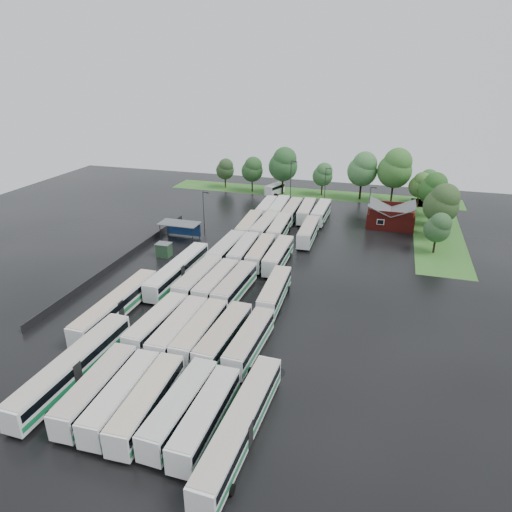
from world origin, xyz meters
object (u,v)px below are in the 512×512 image
(artic_bus_east, at_px, (241,425))
(minibus, at_px, (275,189))
(brick_building, at_px, (390,218))
(artic_bus_west_a, at_px, (74,366))

(artic_bus_east, relative_size, minibus, 2.69)
(brick_building, height_order, minibus, brick_building)
(brick_building, bearing_deg, artic_bus_east, -99.87)
(brick_building, distance_m, artic_bus_west_a, 73.86)
(artic_bus_west_a, relative_size, minibus, 2.75)
(brick_building, height_order, artic_bus_east, brick_building)
(artic_bus_east, bearing_deg, brick_building, 82.29)
(brick_building, xyz_separation_m, artic_bus_west_a, (-33.02, -66.07, 0.08))
(minibus, bearing_deg, artic_bus_east, -57.58)
(brick_building, distance_m, minibus, 36.28)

